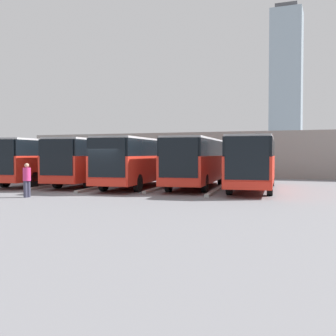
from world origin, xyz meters
name	(u,v)px	position (x,y,z in m)	size (l,w,h in m)	color
ground_plane	(101,194)	(0.00, 0.00, 0.00)	(600.00, 600.00, 0.00)	gray
bus_0	(253,161)	(-7.48, -5.41, 1.80)	(3.66, 11.02, 3.22)	red
curb_divider_0	(217,190)	(-5.61, -3.81, 0.07)	(0.24, 7.21, 0.15)	#9E9E99
bus_1	(197,160)	(-3.74, -5.91, 1.80)	(3.66, 11.02, 3.22)	red
curb_divider_1	(162,187)	(-1.87, -4.31, 0.07)	(0.24, 7.21, 0.15)	#9E9E99
bus_2	(139,160)	(0.00, -4.85, 1.80)	(3.66, 11.02, 3.22)	red
curb_divider_2	(102,187)	(1.87, -3.25, 0.07)	(0.24, 7.21, 0.15)	#9E9E99
bus_3	(95,160)	(3.74, -5.49, 1.80)	(3.66, 11.02, 3.22)	red
curb_divider_3	(59,185)	(5.61, -3.89, 0.07)	(0.24, 7.21, 0.15)	#9E9E99
bus_4	(46,160)	(7.47, -4.86, 1.80)	(3.66, 11.02, 3.22)	red
pedestrian	(27,179)	(2.54, 3.09, 0.94)	(0.42, 0.42, 1.75)	#38384C
station_building	(214,154)	(0.00, -23.90, 2.16)	(37.15, 15.10, 4.27)	gray
office_tower	(286,84)	(8.43, -183.69, 34.84)	(14.13, 14.13, 70.89)	#93A8B7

